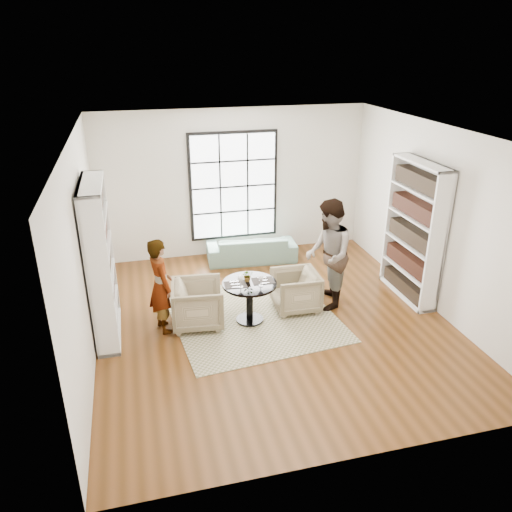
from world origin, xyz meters
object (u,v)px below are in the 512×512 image
object	(u,v)px
armchair_left	(198,304)
person_right	(328,255)
pedestal_table	(250,293)
person_left	(161,286)
flower_centerpiece	(248,276)
wine_glass_left	(241,279)
sofa	(252,248)
armchair_right	(295,291)
wine_glass_right	(261,278)

from	to	relation	value
armchair_left	person_right	xyz separation A→B (m)	(2.20, 0.10, 0.57)
pedestal_table	person_left	distance (m)	1.39
person_left	flower_centerpiece	world-z (taller)	person_left
armchair_left	wine_glass_left	bearing A→B (deg)	-102.55
sofa	person_left	xyz separation A→B (m)	(-1.98, -2.25, 0.50)
armchair_left	person_left	world-z (taller)	person_left
armchair_right	wine_glass_left	bearing A→B (deg)	-70.69
person_left	pedestal_table	bearing A→B (deg)	-109.46
sofa	armchair_right	world-z (taller)	armchair_right
flower_centerpiece	wine_glass_right	bearing A→B (deg)	-54.55
pedestal_table	person_left	size ratio (longest dim) A/B	0.57
sofa	person_right	bearing A→B (deg)	114.47
person_right	wine_glass_right	distance (m)	1.30
wine_glass_right	flower_centerpiece	distance (m)	0.27
person_left	wine_glass_left	world-z (taller)	person_left
armchair_right	wine_glass_right	world-z (taller)	wine_glass_right
pedestal_table	wine_glass_right	xyz separation A→B (m)	(0.14, -0.16, 0.32)
armchair_right	wine_glass_left	world-z (taller)	wine_glass_left
pedestal_table	flower_centerpiece	size ratio (longest dim) A/B	4.50
person_right	flower_centerpiece	bearing A→B (deg)	-69.64
flower_centerpiece	armchair_right	bearing A→B (deg)	9.03
armchair_left	wine_glass_left	distance (m)	0.83
flower_centerpiece	pedestal_table	bearing A→B (deg)	-78.45
wine_glass_right	flower_centerpiece	xyz separation A→B (m)	(-0.16, 0.22, -0.04)
armchair_right	pedestal_table	bearing A→B (deg)	-74.92
pedestal_table	flower_centerpiece	xyz separation A→B (m)	(-0.01, 0.06, 0.28)
armchair_left	wine_glass_right	xyz separation A→B (m)	(0.96, -0.25, 0.46)
person_right	wine_glass_right	bearing A→B (deg)	-59.24
wine_glass_left	flower_centerpiece	size ratio (longest dim) A/B	1.05
armchair_left	flower_centerpiece	distance (m)	0.90
sofa	wine_glass_left	size ratio (longest dim) A/B	8.95
sofa	person_left	size ratio (longest dim) A/B	1.19
armchair_right	wine_glass_left	size ratio (longest dim) A/B	3.69
armchair_left	armchair_right	distance (m)	1.66
wine_glass_left	armchair_left	bearing A→B (deg)	161.35
armchair_right	person_left	world-z (taller)	person_left
armchair_left	pedestal_table	bearing A→B (deg)	-90.79
person_right	flower_centerpiece	xyz separation A→B (m)	(-1.40, -0.14, -0.15)
flower_centerpiece	person_left	bearing A→B (deg)	178.56
sofa	flower_centerpiece	size ratio (longest dim) A/B	9.43
armchair_left	person_left	bearing A→B (deg)	96.10
pedestal_table	person_right	distance (m)	1.47
armchair_right	person_left	xyz separation A→B (m)	(-2.20, -0.10, 0.42)
sofa	flower_centerpiece	world-z (taller)	flower_centerpiece
armchair_right	wine_glass_left	distance (m)	1.17
armchair_right	wine_glass_right	size ratio (longest dim) A/B	3.97
armchair_right	armchair_left	bearing A→B (deg)	-84.81
pedestal_table	sofa	world-z (taller)	pedestal_table
person_left	flower_centerpiece	distance (m)	1.35
wine_glass_right	person_right	bearing A→B (deg)	15.90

